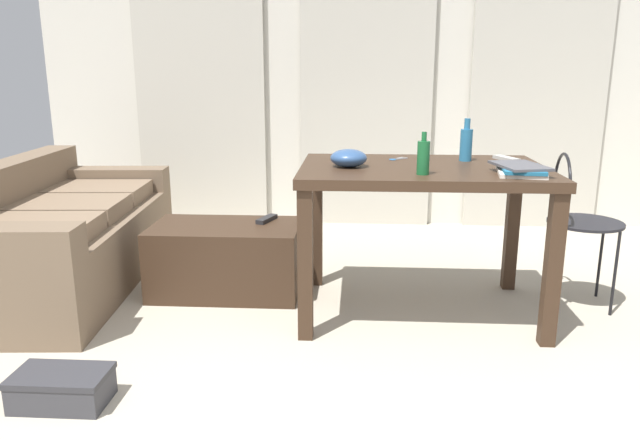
% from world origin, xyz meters
% --- Properties ---
extents(ground_plane, '(8.43, 8.43, 0.00)m').
position_xyz_m(ground_plane, '(0.00, 1.36, 0.00)').
color(ground_plane, '#B2A893').
extents(wall_back, '(5.30, 0.10, 2.45)m').
position_xyz_m(wall_back, '(0.00, 3.51, 1.22)').
color(wall_back, silver).
rests_on(wall_back, ground).
extents(curtains, '(3.77, 0.03, 2.04)m').
position_xyz_m(curtains, '(0.00, 3.43, 1.02)').
color(curtains, beige).
rests_on(curtains, ground).
extents(couch, '(1.00, 1.91, 0.73)m').
position_xyz_m(couch, '(-1.86, 1.84, 0.29)').
color(couch, brown).
rests_on(couch, ground).
extents(coffee_table, '(0.84, 0.50, 0.40)m').
position_xyz_m(coffee_table, '(-0.81, 1.77, 0.20)').
color(coffee_table, '#382619').
rests_on(coffee_table, ground).
extents(craft_table, '(1.24, 0.86, 0.79)m').
position_xyz_m(craft_table, '(0.27, 1.55, 0.68)').
color(craft_table, '#382619').
rests_on(craft_table, ground).
extents(wire_chair, '(0.39, 0.41, 0.84)m').
position_xyz_m(wire_chair, '(1.10, 1.71, 0.53)').
color(wire_chair, black).
rests_on(wire_chair, ground).
extents(bottle_near, '(0.06, 0.06, 0.20)m').
position_xyz_m(bottle_near, '(0.24, 1.30, 0.87)').
color(bottle_near, '#195B2D').
rests_on(bottle_near, craft_table).
extents(bottle_far, '(0.07, 0.07, 0.23)m').
position_xyz_m(bottle_far, '(0.52, 1.75, 0.88)').
color(bottle_far, teal).
rests_on(bottle_far, craft_table).
extents(bowl, '(0.19, 0.19, 0.09)m').
position_xyz_m(bowl, '(-0.11, 1.51, 0.83)').
color(bowl, '#2D4C7A').
rests_on(bowl, craft_table).
extents(book_stack, '(0.26, 0.33, 0.05)m').
position_xyz_m(book_stack, '(0.71, 1.34, 0.81)').
color(book_stack, silver).
rests_on(book_stack, craft_table).
extents(tv_remote_on_table, '(0.12, 0.19, 0.02)m').
position_xyz_m(tv_remote_on_table, '(0.74, 1.79, 0.80)').
color(tv_remote_on_table, '#B7B7B2').
rests_on(tv_remote_on_table, craft_table).
extents(scissors, '(0.11, 0.11, 0.00)m').
position_xyz_m(scissors, '(0.15, 1.78, 0.79)').
color(scissors, '#9EA0A5').
rests_on(scissors, craft_table).
extents(tv_remote_primary, '(0.11, 0.19, 0.03)m').
position_xyz_m(tv_remote_primary, '(-0.59, 1.88, 0.41)').
color(tv_remote_primary, '#232326').
rests_on(tv_remote_primary, coffee_table).
extents(shoebox, '(0.36, 0.21, 0.13)m').
position_xyz_m(shoebox, '(-1.20, 0.53, 0.07)').
color(shoebox, '#38383D').
rests_on(shoebox, ground).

